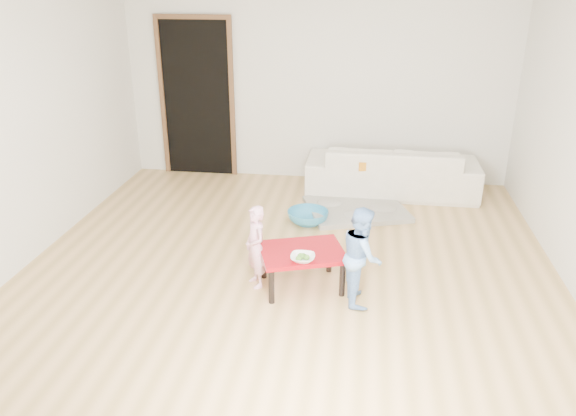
% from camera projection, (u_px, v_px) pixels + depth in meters
% --- Properties ---
extents(floor, '(5.00, 5.00, 0.01)m').
position_uv_depth(floor, '(291.00, 262.00, 5.43)').
color(floor, tan).
rests_on(floor, ground).
extents(back_wall, '(5.00, 0.02, 2.60)m').
position_uv_depth(back_wall, '(317.00, 81.00, 7.22)').
color(back_wall, silver).
rests_on(back_wall, floor).
extents(left_wall, '(0.02, 5.00, 2.60)m').
position_uv_depth(left_wall, '(27.00, 122.00, 5.25)').
color(left_wall, silver).
rests_on(left_wall, floor).
extents(doorway, '(1.02, 0.08, 2.11)m').
position_uv_depth(doorway, '(198.00, 99.00, 7.51)').
color(doorway, brown).
rests_on(doorway, back_wall).
extents(sofa, '(2.12, 0.84, 0.62)m').
position_uv_depth(sofa, '(392.00, 169.00, 7.06)').
color(sofa, white).
rests_on(sofa, floor).
extents(cushion, '(0.49, 0.46, 0.11)m').
position_uv_depth(cushion, '(371.00, 162.00, 6.85)').
color(cushion, orange).
rests_on(cushion, sofa).
extents(red_table, '(0.85, 0.74, 0.36)m').
position_uv_depth(red_table, '(302.00, 268.00, 4.95)').
color(red_table, maroon).
rests_on(red_table, floor).
extents(bowl, '(0.21, 0.21, 0.05)m').
position_uv_depth(bowl, '(303.00, 258.00, 4.69)').
color(bowl, white).
rests_on(bowl, red_table).
extents(broccoli, '(0.12, 0.12, 0.06)m').
position_uv_depth(broccoli, '(303.00, 258.00, 4.69)').
color(broccoli, '#2D5919').
rests_on(broccoli, red_table).
extents(child_pink, '(0.30, 0.33, 0.75)m').
position_uv_depth(child_pink, '(256.00, 247.00, 4.90)').
color(child_pink, pink).
rests_on(child_pink, floor).
extents(child_blue, '(0.37, 0.45, 0.85)m').
position_uv_depth(child_blue, '(362.00, 255.00, 4.64)').
color(child_blue, '#5784CA').
rests_on(child_blue, floor).
extents(basin, '(0.46, 0.46, 0.14)m').
position_uv_depth(basin, '(308.00, 217.00, 6.26)').
color(basin, teal).
rests_on(basin, floor).
extents(blanket, '(1.33, 1.22, 0.05)m').
position_uv_depth(blanket, '(356.00, 209.00, 6.59)').
color(blanket, gray).
rests_on(blanket, floor).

